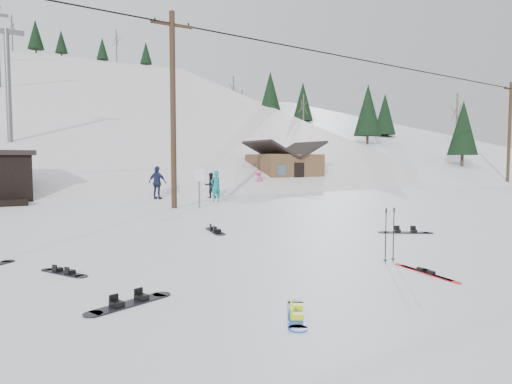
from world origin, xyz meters
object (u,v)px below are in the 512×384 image
hero_skis (426,272)px  utility_pole (173,107)px  cabin (284,170)px  hero_snowboard (297,314)px

hero_skis → utility_pole: bearing=97.0°
utility_pole → cabin: bearing=37.6°
utility_pole → cabin: utility_pole is taller
hero_snowboard → hero_skis: 3.68m
cabin → hero_skis: (-13.11, -24.29, -1.46)m
cabin → hero_snowboard: size_ratio=4.53×
cabin → hero_snowboard: 30.09m
cabin → hero_skis: size_ratio=3.17×
hero_snowboard → hero_skis: size_ratio=0.70×
hero_snowboard → utility_pole: bearing=20.0°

